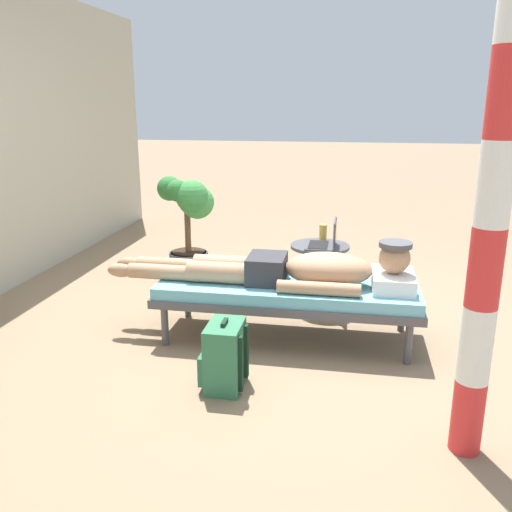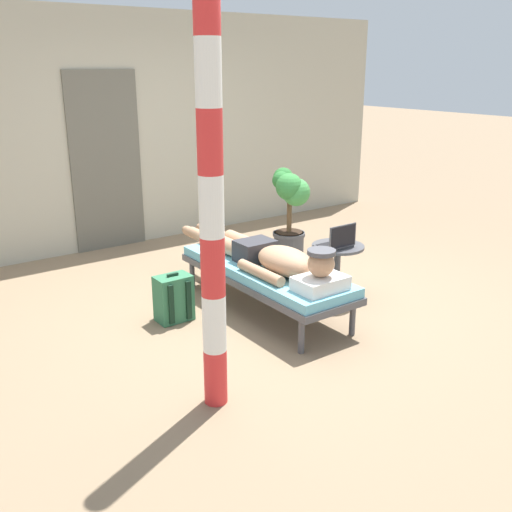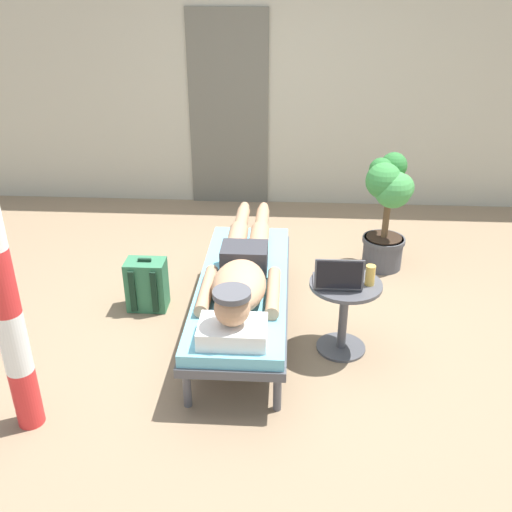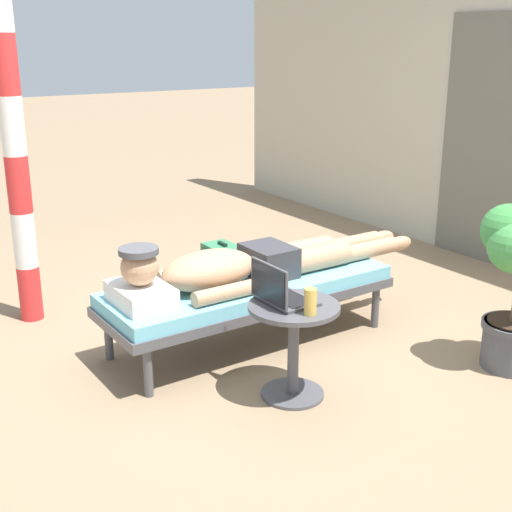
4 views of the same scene
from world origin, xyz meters
name	(u,v)px [view 4 (image 4 of 4)]	position (x,y,z in m)	size (l,w,h in m)	color
ground_plane	(276,347)	(0.00, 0.00, 0.00)	(40.00, 40.00, 0.00)	#8C7256
house_door_panel	(484,141)	(-0.51, 2.49, 1.02)	(0.84, 0.03, 2.04)	#625F54
lounge_chair	(249,291)	(-0.16, -0.10, 0.35)	(0.64, 1.85, 0.42)	#4C4C51
person_reclining	(242,266)	(-0.16, -0.15, 0.52)	(0.53, 2.17, 0.33)	white
side_table	(293,334)	(0.54, -0.28, 0.36)	(0.48, 0.48, 0.52)	#4C4C51
laptop	(279,293)	(0.48, -0.33, 0.58)	(0.31, 0.24, 0.23)	#4C4C51
drink_glass	(310,302)	(0.69, -0.29, 0.59)	(0.06, 0.06, 0.14)	gold
backpack	(223,272)	(-0.92, 0.18, 0.20)	(0.30, 0.26, 0.42)	#33724C
porch_post	(12,126)	(-1.31, -1.12, 1.31)	(0.15, 0.15, 2.61)	red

